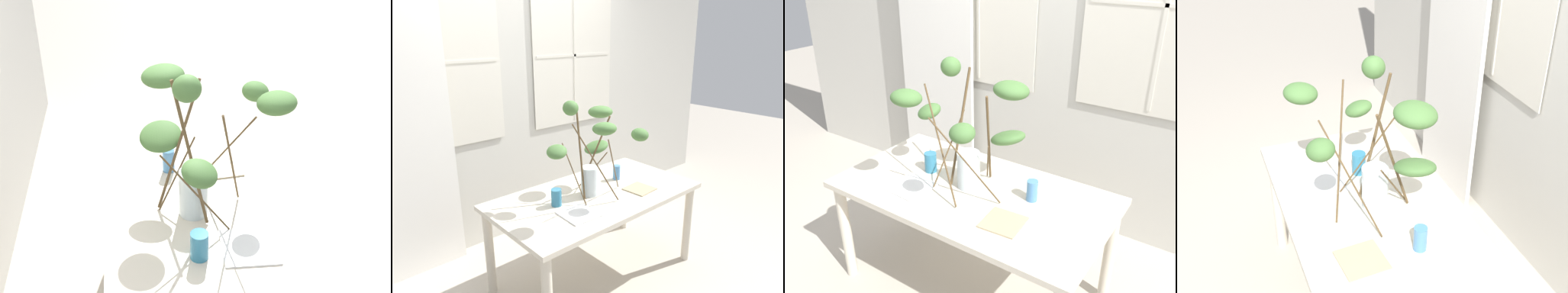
# 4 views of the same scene
# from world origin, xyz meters

# --- Properties ---
(ground) EXTENTS (14.00, 14.00, 0.00)m
(ground) POSITION_xyz_m (0.00, 0.00, 0.00)
(ground) COLOR #B7AD9E
(back_wall_with_windows) EXTENTS (5.71, 0.14, 2.93)m
(back_wall_with_windows) POSITION_xyz_m (0.00, 1.12, 1.47)
(back_wall_with_windows) COLOR beige
(back_wall_with_windows) RESTS_ON ground
(curtain_sheer_side) EXTENTS (0.74, 0.03, 2.31)m
(curtain_sheer_side) POSITION_xyz_m (-1.05, 0.98, 1.16)
(curtain_sheer_side) COLOR white
(curtain_sheer_side) RESTS_ON ground
(dining_table) EXTENTS (1.60, 0.86, 0.73)m
(dining_table) POSITION_xyz_m (0.00, 0.00, 0.63)
(dining_table) COLOR beige
(dining_table) RESTS_ON ground
(vase_with_branches) EXTENTS (0.71, 0.68, 0.76)m
(vase_with_branches) POSITION_xyz_m (-0.01, 0.01, 1.12)
(vase_with_branches) COLOR silver
(vase_with_branches) RESTS_ON dining_table
(drinking_glass_blue_left) EXTENTS (0.08, 0.08, 0.12)m
(drinking_glass_blue_left) POSITION_xyz_m (-0.35, 0.04, 0.79)
(drinking_glass_blue_left) COLOR teal
(drinking_glass_blue_left) RESTS_ON dining_table
(drinking_glass_blue_right) EXTENTS (0.06, 0.06, 0.12)m
(drinking_glass_blue_right) POSITION_xyz_m (0.34, 0.10, 0.79)
(drinking_glass_blue_right) COLOR #4C84BC
(drinking_glass_blue_right) RESTS_ON dining_table
(plate_square_left) EXTENTS (0.25, 0.25, 0.01)m
(plate_square_left) POSITION_xyz_m (-0.32, -0.18, 0.73)
(plate_square_left) COLOR white
(plate_square_left) RESTS_ON dining_table
(plate_square_right) EXTENTS (0.22, 0.22, 0.01)m
(plate_square_right) POSITION_xyz_m (0.32, -0.17, 0.73)
(plate_square_right) COLOR tan
(plate_square_right) RESTS_ON dining_table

